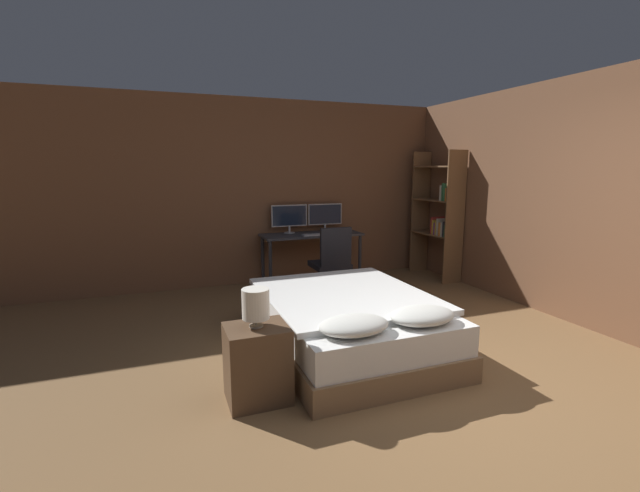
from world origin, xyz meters
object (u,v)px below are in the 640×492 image
nightstand (257,363)px  bookshelf (440,212)px  bedside_lamp (256,304)px  computer_mouse (334,233)px  keyboard (316,235)px  monitor_left (289,217)px  office_chair (331,268)px  desk (312,240)px  bed (349,323)px  monitor_right (325,215)px

nightstand → bookshelf: (3.46, 2.54, 0.76)m
bedside_lamp → computer_mouse: 3.33m
keyboard → bookshelf: size_ratio=0.19×
nightstand → bookshelf: 4.36m
monitor_left → office_chair: monitor_left is taller
bookshelf → computer_mouse: bearing=170.9°
desk → monitor_left: 0.48m
bedside_lamp → office_chair: (1.53, 2.28, -0.37)m
bed → keyboard: bearing=77.6°
keyboard → nightstand: bearing=-118.1°
office_chair → monitor_right: bearing=73.7°
monitor_left → computer_mouse: (0.57, -0.35, -0.23)m
office_chair → bedside_lamp: bearing=-123.9°
bed → office_chair: 1.79m
nightstand → monitor_right: size_ratio=1.05×
nightstand → keyboard: size_ratio=1.49×
nightstand → desk: 3.36m
computer_mouse → bookshelf: 1.71m
keyboard → computer_mouse: 0.28m
keyboard → computer_mouse: size_ratio=5.49×
monitor_left → computer_mouse: bearing=-31.7°
nightstand → bedside_lamp: bedside_lamp is taller
bookshelf → monitor_left: bearing=164.6°
bed → bedside_lamp: bedside_lamp is taller
bedside_lamp → monitor_right: (1.79, 3.16, 0.25)m
bedside_lamp → office_chair: 2.77m
nightstand → monitor_left: 3.46m
monitor_right → computer_mouse: (-0.00, -0.35, -0.23)m
keyboard → bookshelf: 1.99m
monitor_right → monitor_left: bearing=180.0°
bedside_lamp → bed: bearing=29.4°
bed → keyboard: keyboard is taller
nightstand → desk: size_ratio=0.39×
bedside_lamp → monitor_right: bearing=60.5°
bed → keyboard: (0.49, 2.24, 0.49)m
monitor_right → office_chair: size_ratio=0.57×
computer_mouse → nightstand: bearing=-122.4°
desk → monitor_left: size_ratio=2.72×
nightstand → office_chair: (1.53, 2.28, 0.09)m
nightstand → desk: desk is taller
monitor_right → office_chair: bearing=-106.3°
nightstand → desk: (1.50, 2.99, 0.37)m
monitor_right → keyboard: (-0.29, -0.35, -0.24)m
keyboard → office_chair: bearing=-87.0°
monitor_left → office_chair: bearing=-70.4°
bed → monitor_right: monitor_right is taller
nightstand → computer_mouse: computer_mouse is taller
bedside_lamp → monitor_left: (1.22, 3.16, 0.25)m
bookshelf → desk: bearing=167.3°
bed → computer_mouse: computer_mouse is taller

